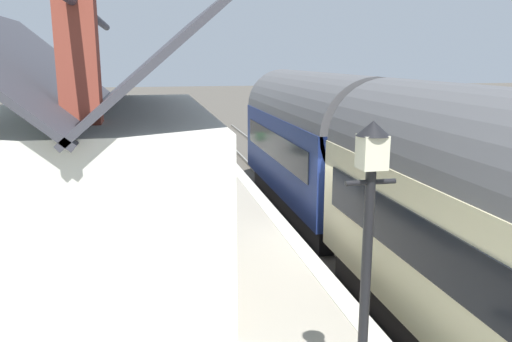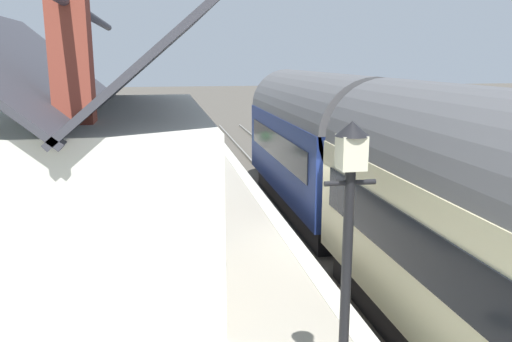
% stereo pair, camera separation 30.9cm
% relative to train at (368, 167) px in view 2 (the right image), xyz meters
% --- Properties ---
extents(ground_plane, '(160.00, 160.00, 0.00)m').
position_rel_train_xyz_m(ground_plane, '(-1.31, 0.90, -2.21)').
color(ground_plane, '#4C473F').
extents(platform, '(32.00, 5.76, 0.88)m').
position_rel_train_xyz_m(platform, '(-1.31, 4.78, -1.77)').
color(platform, '#A39B8C').
rests_on(platform, ground).
extents(platform_edge_coping, '(32.00, 0.36, 0.02)m').
position_rel_train_xyz_m(platform_edge_coping, '(-1.31, 2.08, -1.32)').
color(platform_edge_coping, beige).
rests_on(platform_edge_coping, platform).
extents(rail_near, '(52.00, 0.08, 0.14)m').
position_rel_train_xyz_m(rail_near, '(-1.31, -0.72, -2.14)').
color(rail_near, gray).
rests_on(rail_near, ground).
extents(rail_far, '(52.00, 0.08, 0.14)m').
position_rel_train_xyz_m(rail_far, '(-1.31, 0.72, -2.14)').
color(rail_far, gray).
rests_on(rail_far, ground).
extents(train, '(16.35, 2.73, 4.32)m').
position_rel_train_xyz_m(train, '(0.00, 0.00, 0.00)').
color(train, black).
rests_on(train, ground).
extents(station_building, '(8.16, 4.35, 5.81)m').
position_rel_train_xyz_m(station_building, '(-0.82, 6.01, 0.26)').
color(station_building, silver).
rests_on(station_building, platform).
extents(bench_by_lamp, '(1.41, 0.48, 0.88)m').
position_rel_train_xyz_m(bench_by_lamp, '(6.05, 3.76, -0.86)').
color(bench_by_lamp, teal).
rests_on(bench_by_lamp, platform).
extents(bench_mid_platform, '(1.41, 0.46, 0.88)m').
position_rel_train_xyz_m(bench_mid_platform, '(8.94, 3.77, -0.86)').
color(bench_mid_platform, teal).
rests_on(bench_mid_platform, platform).
extents(planter_edge_far, '(0.53, 0.53, 0.73)m').
position_rel_train_xyz_m(planter_edge_far, '(8.49, 5.00, -0.92)').
color(planter_edge_far, '#9E5138').
rests_on(planter_edge_far, platform).
extents(planter_bench_right, '(0.44, 0.44, 0.71)m').
position_rel_train_xyz_m(planter_bench_right, '(10.69, 2.50, -0.98)').
color(planter_bench_right, gray).
rests_on(planter_bench_right, platform).
extents(planter_under_sign, '(0.66, 0.66, 0.94)m').
position_rel_train_xyz_m(planter_under_sign, '(6.92, 5.92, -0.84)').
color(planter_under_sign, gray).
rests_on(planter_under_sign, platform).
extents(planter_edge_near, '(0.55, 0.55, 0.84)m').
position_rel_train_xyz_m(planter_edge_near, '(7.85, 5.62, -0.88)').
color(planter_edge_near, teal).
rests_on(planter_edge_near, platform).
extents(lamp_post_platform, '(0.32, 0.50, 3.28)m').
position_rel_train_xyz_m(lamp_post_platform, '(-6.68, 3.04, 0.99)').
color(lamp_post_platform, black).
rests_on(lamp_post_platform, platform).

